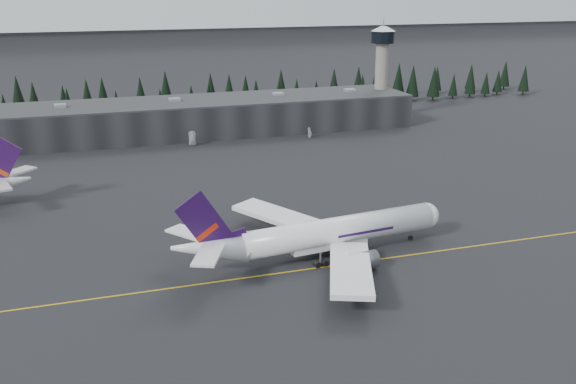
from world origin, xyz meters
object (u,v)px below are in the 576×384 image
object	(u,v)px
gse_vehicle_b	(310,136)
terminal	(202,116)
gse_vehicle_a	(192,144)
control_tower	(382,62)
jet_main	(317,235)

from	to	relation	value
gse_vehicle_b	terminal	bearing A→B (deg)	-116.03
gse_vehicle_a	control_tower	bearing A→B (deg)	22.00
control_tower	jet_main	distance (m)	146.61
control_tower	gse_vehicle_b	bearing A→B (deg)	-149.42
gse_vehicle_b	control_tower	bearing A→B (deg)	123.94
gse_vehicle_a	gse_vehicle_b	distance (m)	43.03
jet_main	terminal	bearing A→B (deg)	84.01
jet_main	gse_vehicle_b	world-z (taller)	jet_main
control_tower	gse_vehicle_a	distance (m)	88.00
terminal	gse_vehicle_a	xyz separation A→B (m)	(-7.20, -18.70, -5.59)
terminal	gse_vehicle_b	distance (m)	41.47
jet_main	gse_vehicle_b	distance (m)	107.85
control_tower	jet_main	world-z (taller)	control_tower
terminal	control_tower	xyz separation A→B (m)	(75.00, 3.00, 17.11)
terminal	control_tower	size ratio (longest dim) A/B	4.24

